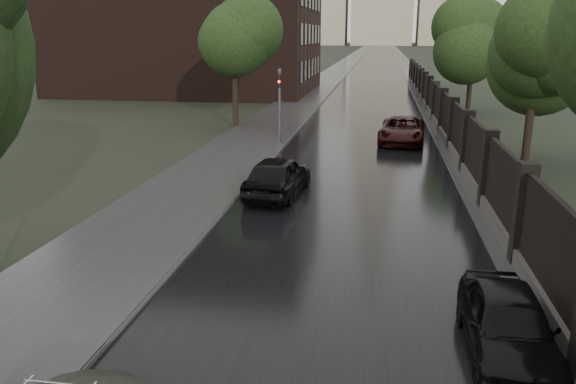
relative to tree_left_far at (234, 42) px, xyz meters
The scene contains 11 objects.
road 160.29m from the tree_left_far, 87.14° to the left, with size 8.00×420.00×0.02m, color black.
sidewalk_left 160.10m from the tree_left_far, 89.28° to the left, with size 4.00×420.00×0.16m, color #2D2D2D.
verge_right 160.65m from the tree_left_far, 85.18° to the left, with size 3.00×420.00×0.08m, color #2D2D2D.
fence_right 13.44m from the tree_left_far, ahead, with size 0.45×75.72×2.70m.
tree_left_far is the anchor object (origin of this frame).
tree_right_b 17.45m from the tree_left_far, 27.30° to the right, with size 4.08×4.08×7.01m.
tree_right_c 18.45m from the tree_left_far, 32.83° to the left, with size 4.08×4.08×7.01m.
traffic_light 6.84m from the tree_left_far, 53.53° to the right, with size 0.16×0.32×4.00m.
hatchback_left 16.24m from the tree_left_far, 69.96° to the right, with size 1.76×4.38×1.49m, color black.
car_right_near 27.40m from the tree_left_far, 65.04° to the right, with size 1.51×3.76×1.28m, color black.
car_right_far 11.67m from the tree_left_far, 18.87° to the right, with size 2.34×5.08×1.41m, color black.
Camera 1 is at (0.91, -4.20, 5.74)m, focal length 35.00 mm.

